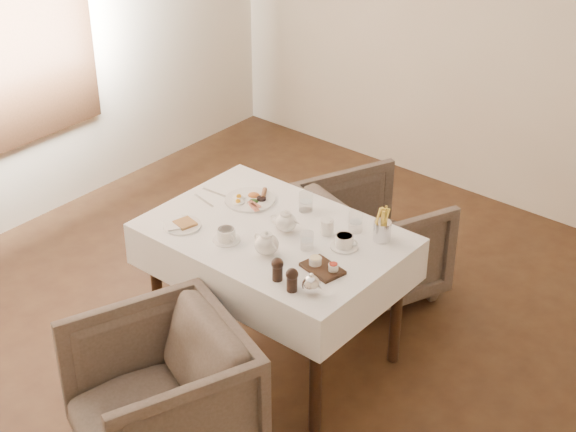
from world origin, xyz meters
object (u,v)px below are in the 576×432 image
at_px(armchair_far, 372,241).
at_px(teapot_centre, 286,221).
at_px(table, 275,251).
at_px(armchair_near, 161,397).
at_px(breakfast_plate, 251,199).

distance_m(armchair_far, teapot_centre, 0.91).
bearing_deg(table, armchair_near, -83.88).
height_order(table, breakfast_plate, breakfast_plate).
height_order(armchair_near, armchair_far, armchair_near).
bearing_deg(teapot_centre, table, -155.37).
xyz_separation_m(armchair_near, teapot_centre, (-0.06, 0.95, 0.47)).
bearing_deg(breakfast_plate, teapot_centre, -29.56).
bearing_deg(breakfast_plate, armchair_near, -79.66).
bearing_deg(armchair_far, armchair_near, 114.33).
height_order(armchair_far, teapot_centre, teapot_centre).
xyz_separation_m(armchair_far, teapot_centre, (-0.01, -0.77, 0.48)).
relative_size(table, teapot_centre, 8.41).
height_order(table, armchair_near, table).
bearing_deg(table, armchair_far, 86.43).
xyz_separation_m(breakfast_plate, teapot_centre, (0.35, -0.12, 0.05)).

